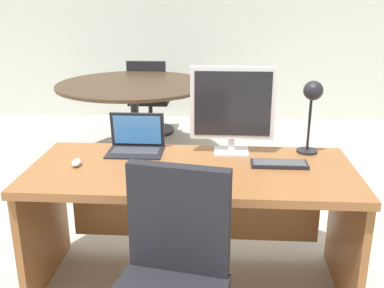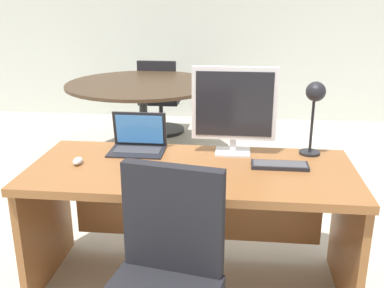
# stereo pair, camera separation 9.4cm
# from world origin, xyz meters

# --- Properties ---
(ground) EXTENTS (12.00, 12.00, 0.00)m
(ground) POSITION_xyz_m (0.00, 1.50, 0.00)
(ground) COLOR #B7B2A3
(back_wall) EXTENTS (10.00, 0.10, 2.80)m
(back_wall) POSITION_xyz_m (0.00, 3.77, 1.40)
(back_wall) COLOR silver
(back_wall) RESTS_ON ground
(desk) EXTENTS (1.74, 0.75, 0.72)m
(desk) POSITION_xyz_m (0.00, 0.04, 0.53)
(desk) COLOR brown
(desk) RESTS_ON ground
(monitor) EXTENTS (0.48, 0.16, 0.50)m
(monitor) POSITION_xyz_m (0.22, 0.26, 1.00)
(monitor) COLOR silver
(monitor) RESTS_ON desk
(laptop) EXTENTS (0.32, 0.23, 0.22)m
(laptop) POSITION_xyz_m (-0.34, 0.26, 0.79)
(laptop) COLOR black
(laptop) RESTS_ON desk
(keyboard) EXTENTS (0.30, 0.11, 0.02)m
(keyboard) POSITION_xyz_m (0.47, 0.05, 0.73)
(keyboard) COLOR black
(keyboard) RESTS_ON desk
(mouse) EXTENTS (0.05, 0.09, 0.04)m
(mouse) POSITION_xyz_m (-0.62, -0.02, 0.74)
(mouse) COLOR silver
(mouse) RESTS_ON desk
(desk_lamp) EXTENTS (0.12, 0.15, 0.43)m
(desk_lamp) POSITION_xyz_m (0.66, 0.26, 1.04)
(desk_lamp) COLOR black
(desk_lamp) RESTS_ON desk
(meeting_table) EXTENTS (1.49, 1.49, 0.78)m
(meeting_table) POSITION_xyz_m (-0.70, 2.04, 0.60)
(meeting_table) COLOR black
(meeting_table) RESTS_ON ground
(meeting_chair_near) EXTENTS (0.56, 0.56, 0.89)m
(meeting_chair_near) POSITION_xyz_m (-0.70, 2.93, 0.36)
(meeting_chair_near) COLOR black
(meeting_chair_near) RESTS_ON ground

